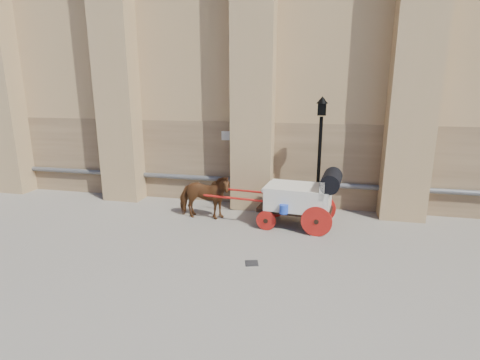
# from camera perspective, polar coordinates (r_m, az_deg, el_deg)

# --- Properties ---
(ground) EXTENTS (90.00, 90.00, 0.00)m
(ground) POSITION_cam_1_polar(r_m,az_deg,el_deg) (10.09, 3.69, -10.85)
(ground) COLOR slate
(ground) RESTS_ON ground
(horse) EXTENTS (1.82, 0.88, 1.51)m
(horse) POSITION_cam_1_polar(r_m,az_deg,el_deg) (12.21, -5.51, -2.54)
(horse) COLOR brown
(horse) RESTS_ON ground
(carriage) EXTENTS (4.28, 1.59, 1.83)m
(carriage) POSITION_cam_1_polar(r_m,az_deg,el_deg) (11.55, 9.58, -2.45)
(carriage) COLOR black
(carriage) RESTS_ON ground
(street_lamp) EXTENTS (0.37, 0.37, 3.94)m
(street_lamp) POSITION_cam_1_polar(r_m,az_deg,el_deg) (12.22, 12.01, 3.75)
(street_lamp) COLOR black
(street_lamp) RESTS_ON ground
(drain_grate_near) EXTENTS (0.39, 0.39, 0.01)m
(drain_grate_near) POSITION_cam_1_polar(r_m,az_deg,el_deg) (9.47, 1.80, -12.55)
(drain_grate_near) COLOR black
(drain_grate_near) RESTS_ON ground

